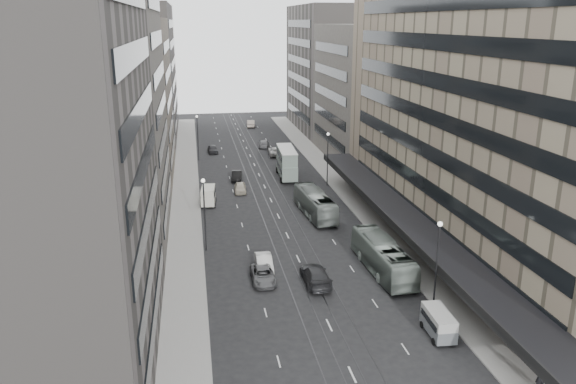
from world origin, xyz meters
TOP-DOWN VIEW (x-y plane):
  - ground at (0.00, 0.00)m, footprint 220.00×220.00m
  - sidewalk_right at (12.00, 37.50)m, footprint 4.00×125.00m
  - sidewalk_left at (-12.00, 37.50)m, footprint 4.00×125.00m
  - department_store at (21.45, 8.00)m, footprint 19.20×60.00m
  - building_right_mid at (21.50, 52.00)m, footprint 15.00×28.00m
  - building_right_far at (21.50, 82.00)m, footprint 15.00×32.00m
  - building_left_a at (-21.50, -8.00)m, footprint 15.00×28.00m
  - building_left_b at (-21.50, 19.00)m, footprint 15.00×26.00m
  - building_left_c at (-21.50, 46.00)m, footprint 15.00×28.00m
  - building_left_d at (-21.50, 79.00)m, footprint 15.00×38.00m
  - lamp_right_near at (9.70, -5.00)m, footprint 0.44×0.44m
  - lamp_right_far at (9.70, 35.00)m, footprint 0.44×0.44m
  - lamp_left_near at (-9.70, 12.00)m, footprint 0.44×0.44m
  - lamp_left_far at (-9.70, 55.00)m, footprint 0.44×0.44m
  - bus_near at (7.84, 3.34)m, footprint 3.29×12.09m
  - bus_far at (4.79, 21.51)m, footprint 3.63×11.90m
  - double_decker at (4.24, 40.40)m, footprint 3.09×9.02m
  - vw_microbus at (8.30, -9.08)m, footprint 1.99×4.07m
  - panel_van at (-8.86, 28.31)m, footprint 2.30×4.18m
  - sedan_1 at (-3.97, 5.89)m, footprint 1.67×4.59m
  - sedan_2 at (-4.42, 3.18)m, footprint 2.29×4.92m
  - sedan_3 at (0.58, 1.91)m, footprint 2.43×5.88m
  - sedan_4 at (-3.95, 33.53)m, footprint 1.98×4.37m
  - sedan_5 at (-3.91, 40.31)m, footprint 2.10×4.63m
  - sedan_6 at (4.82, 56.54)m, footprint 2.93×5.83m
  - sedan_7 at (3.50, 64.11)m, footprint 2.64×5.23m
  - sedan_8 at (-6.90, 60.74)m, footprint 2.06×4.50m
  - sedan_9 at (3.36, 87.33)m, footprint 2.25×5.23m
  - pedestrian at (12.15, -17.05)m, footprint 0.74×0.49m

SIDE VIEW (x-z plane):
  - ground at x=0.00m, z-range 0.00..0.00m
  - sidewalk_right at x=12.00m, z-range 0.00..0.15m
  - sidewalk_left at x=-12.00m, z-range 0.00..0.15m
  - sedan_2 at x=-4.42m, z-range 0.00..1.36m
  - sedan_4 at x=-3.95m, z-range 0.00..1.45m
  - sedan_7 at x=3.50m, z-range 0.00..1.46m
  - sedan_5 at x=-3.91m, z-range 0.00..1.47m
  - sedan_8 at x=-6.90m, z-range 0.00..1.50m
  - sedan_1 at x=-3.97m, z-range 0.00..1.50m
  - sedan_6 at x=4.82m, z-range 0.00..1.58m
  - sedan_9 at x=3.36m, z-range 0.00..1.68m
  - sedan_3 at x=0.58m, z-range 0.00..1.70m
  - pedestrian at x=12.15m, z-range 0.15..2.17m
  - vw_microbus at x=8.30m, z-range 0.12..2.28m
  - panel_van at x=-8.86m, z-range 0.13..2.67m
  - bus_far at x=4.79m, z-range 0.00..3.26m
  - bus_near at x=7.84m, z-range 0.00..3.34m
  - double_decker at x=4.24m, z-range 0.19..5.07m
  - lamp_right_near at x=9.70m, z-range 1.04..9.36m
  - lamp_right_far at x=9.70m, z-range 1.04..9.36m
  - lamp_left_near at x=-9.70m, z-range 1.04..9.36m
  - lamp_left_far at x=-9.70m, z-range 1.04..9.36m
  - building_right_mid at x=21.50m, z-range 0.00..24.00m
  - building_left_c at x=-21.50m, z-range 0.00..25.00m
  - building_right_far at x=21.50m, z-range 0.00..28.00m
  - building_left_d at x=-21.50m, z-range 0.00..28.00m
  - department_store at x=21.45m, z-range -0.05..29.95m
  - building_left_a at x=-21.50m, z-range 0.00..30.00m
  - building_left_b at x=-21.50m, z-range 0.00..34.00m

